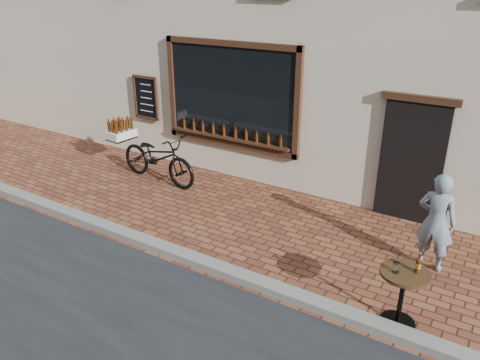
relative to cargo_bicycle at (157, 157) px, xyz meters
The scene contains 5 objects.
ground 3.99m from the cargo_bicycle, 37.23° to the right, with size 90.00×90.00×0.00m, color #592A1C.
kerb 3.87m from the cargo_bicycle, 34.84° to the right, with size 90.00×0.25×0.12m, color slate.
cargo_bicycle is the anchor object (origin of this frame).
bistro_table 6.05m from the cargo_bicycle, 18.61° to the right, with size 0.62×0.62×1.07m.
pedestrian 5.81m from the cargo_bicycle, ahead, with size 0.57×0.37×1.56m, color slate.
Camera 1 is at (3.41, -4.71, 4.11)m, focal length 35.00 mm.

